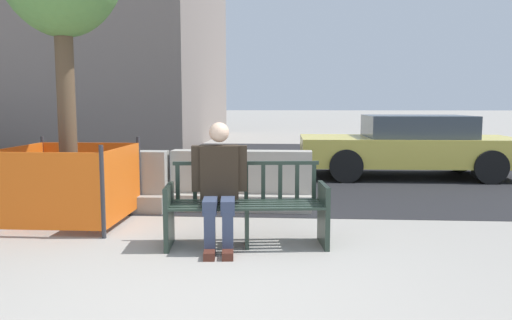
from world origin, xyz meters
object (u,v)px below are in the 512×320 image
Objects in this scene: street_bench at (247,209)px; car_taxi_near at (409,146)px; seated_person at (219,183)px; jersey_barrier_left at (99,185)px; construction_fence at (70,182)px; jersey_barrier_centre at (242,185)px.

car_taxi_near is (2.91, 5.19, 0.25)m from street_bench.
seated_person reaches higher than jersey_barrier_left.
jersey_barrier_centre is at bearing 25.95° from construction_fence.
seated_person reaches higher than car_taxi_near.
jersey_barrier_centre is (0.05, 1.95, -0.35)m from seated_person.
seated_person is 6.17m from car_taxi_near.
jersey_barrier_centre is at bearing 4.63° from jersey_barrier_left.
jersey_barrier_left is at bearing 143.29° from street_bench.
car_taxi_near is at bearing 58.87° from seated_person.
jersey_barrier_centre is 2.05m from jersey_barrier_left.
construction_fence is 0.32× the size of car_taxi_near.
construction_fence is at bearing 159.83° from street_bench.
construction_fence is (-2.03, 0.93, -0.16)m from seated_person.
seated_person is 2.70m from jersey_barrier_left.
jersey_barrier_left is (-2.04, -0.17, 0.00)m from jersey_barrier_centre.
street_bench is 1.87m from jersey_barrier_centre.
jersey_barrier_centre is 4.59m from car_taxi_near.
construction_fence reaches higher than jersey_barrier_centre.
street_bench is 1.32× the size of seated_person.
street_bench reaches higher than jersey_barrier_left.
street_bench is 5.96m from car_taxi_near.
street_bench is 0.41m from seated_person.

